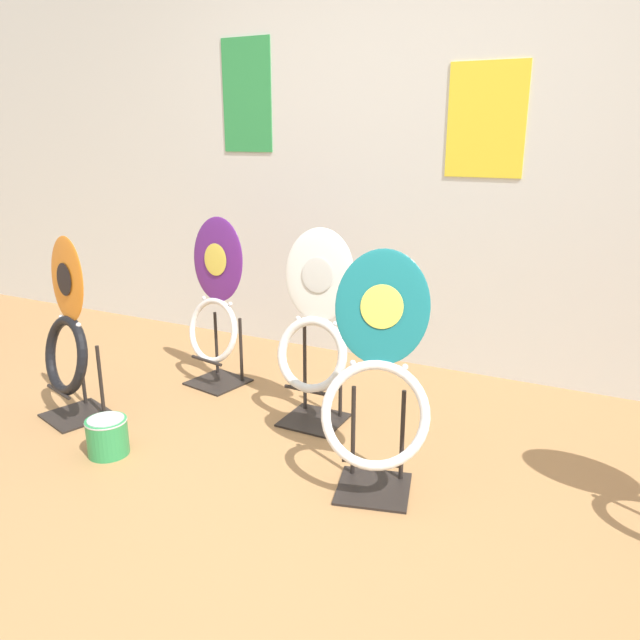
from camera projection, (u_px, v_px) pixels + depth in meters
name	position (u px, v px, depth m)	size (l,w,h in m)	color
ground_plane	(198.00, 533.00, 2.18)	(14.00, 14.00, 0.00)	#A37547
wall_back	(402.00, 140.00, 3.49)	(8.00, 0.07, 2.60)	silver
toilet_seat_display_teal_sax	(377.00, 389.00, 2.35)	(0.46, 0.41, 0.93)	black
toilet_seat_display_purple_note	(216.00, 303.00, 3.36)	(0.39, 0.33, 0.92)	black
toilet_seat_display_orange_sun	(67.00, 339.00, 2.96)	(0.41, 0.35, 0.89)	black
toilet_seat_display_white_plain	(315.00, 329.00, 2.90)	(0.36, 0.28, 0.93)	black
paint_can	(107.00, 435.00, 2.70)	(0.18, 0.18, 0.17)	#2D8E4C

